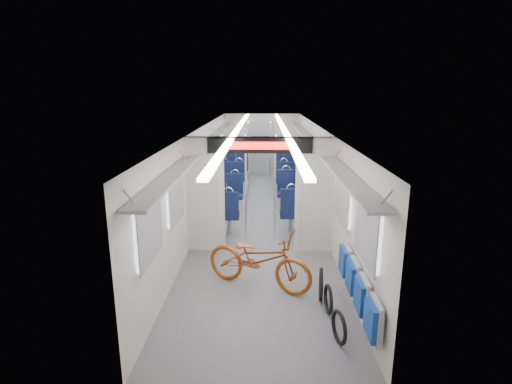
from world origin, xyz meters
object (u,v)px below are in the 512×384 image
(bike_hoop_c, at_px, (321,286))
(stanchion_near_left, at_px, (246,188))
(stanchion_near_right, at_px, (275,189))
(bicycle, at_px, (259,259))
(stanchion_far_right, at_px, (270,160))
(flip_bench, at_px, (357,286))
(seat_bay_far_left, at_px, (234,169))
(seat_bay_near_left, at_px, (223,199))
(seat_bay_near_right, at_px, (298,197))
(bike_hoop_b, at_px, (328,301))
(bike_hoop_a, at_px, (339,329))
(seat_bay_far_right, at_px, (289,170))
(stanchion_far_left, at_px, (249,161))

(bike_hoop_c, bearing_deg, stanchion_near_left, 116.11)
(stanchion_near_left, height_order, stanchion_near_right, same)
(bicycle, xyz_separation_m, bike_hoop_c, (0.97, -0.41, -0.25))
(stanchion_far_right, bearing_deg, flip_bench, -80.76)
(seat_bay_far_left, distance_m, stanchion_near_left, 5.23)
(seat_bay_near_left, relative_size, seat_bay_near_right, 0.91)
(bike_hoop_b, relative_size, seat_bay_far_left, 0.20)
(flip_bench, bearing_deg, stanchion_far_right, 99.24)
(seat_bay_near_left, relative_size, stanchion_near_right, 0.91)
(bike_hoop_a, xyz_separation_m, seat_bay_near_right, (-0.11, 5.16, 0.37))
(bike_hoop_b, distance_m, stanchion_near_left, 3.38)
(seat_bay_far_left, xyz_separation_m, stanchion_near_right, (1.25, -5.23, 0.60))
(seat_bay_far_right, xyz_separation_m, stanchion_far_right, (-0.68, -1.52, 0.58))
(bike_hoop_b, relative_size, stanchion_near_left, 0.19)
(stanchion_far_right, bearing_deg, bike_hoop_c, -83.35)
(stanchion_near_right, bearing_deg, bike_hoop_c, -75.44)
(bike_hoop_c, distance_m, stanchion_near_left, 3.02)
(stanchion_near_right, distance_m, stanchion_far_right, 3.56)
(flip_bench, distance_m, stanchion_far_left, 6.81)
(bicycle, bearing_deg, flip_bench, -103.75)
(bike_hoop_b, bearing_deg, seat_bay_near_left, 114.74)
(bike_hoop_b, relative_size, seat_bay_near_left, 0.21)
(bicycle, bearing_deg, stanchion_far_right, 22.05)
(bicycle, relative_size, seat_bay_far_left, 0.86)
(stanchion_far_right, bearing_deg, bike_hoop_a, -83.72)
(bike_hoop_a, distance_m, seat_bay_far_left, 9.06)
(bike_hoop_c, bearing_deg, flip_bench, -59.57)
(stanchion_far_right, bearing_deg, stanchion_near_left, -99.08)
(flip_bench, distance_m, bike_hoop_a, 0.65)
(flip_bench, distance_m, stanchion_near_right, 3.39)
(stanchion_far_right, bearing_deg, stanchion_far_left, -164.49)
(seat_bay_far_right, distance_m, stanchion_near_right, 5.15)
(flip_bench, relative_size, seat_bay_far_right, 0.92)
(bike_hoop_b, bearing_deg, stanchion_near_right, 103.79)
(bicycle, relative_size, bike_hoop_a, 4.12)
(bike_hoop_b, height_order, bike_hoop_c, bike_hoop_c)
(bicycle, distance_m, flip_bench, 1.73)
(stanchion_far_right, bearing_deg, seat_bay_far_right, 66.00)
(flip_bench, relative_size, seat_bay_near_left, 0.99)
(seat_bay_far_left, height_order, stanchion_near_right, stanchion_near_right)
(bicycle, height_order, bike_hoop_b, bicycle)
(stanchion_near_right, bearing_deg, stanchion_far_right, 90.86)
(seat_bay_far_right, height_order, stanchion_near_right, stanchion_near_right)
(stanchion_near_left, bearing_deg, bicycle, -82.14)
(stanchion_far_left, bearing_deg, seat_bay_near_left, -105.81)
(seat_bay_far_right, bearing_deg, stanchion_far_left, -127.45)
(seat_bay_near_left, height_order, seat_bay_near_right, seat_bay_near_right)
(flip_bench, distance_m, bike_hoop_c, 0.84)
(seat_bay_near_right, height_order, stanchion_far_right, stanchion_far_right)
(stanchion_near_left, xyz_separation_m, stanchion_far_right, (0.56, 3.49, 0.00))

